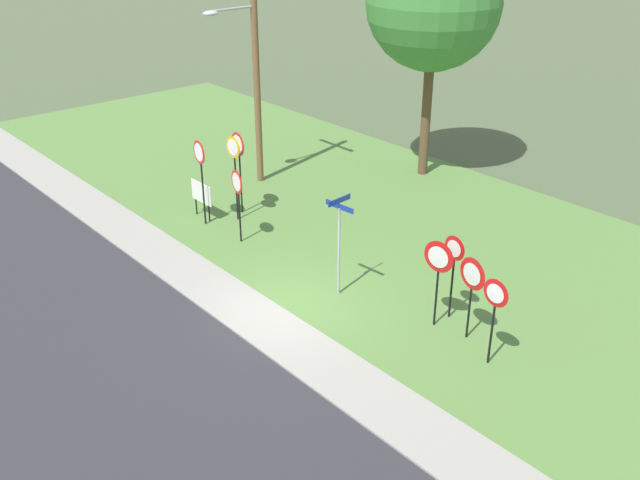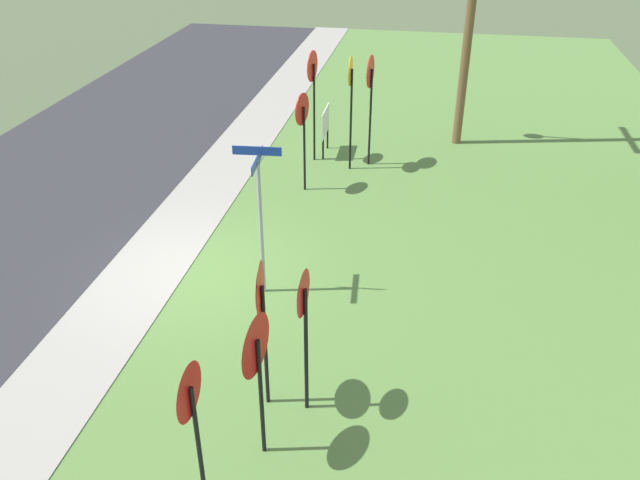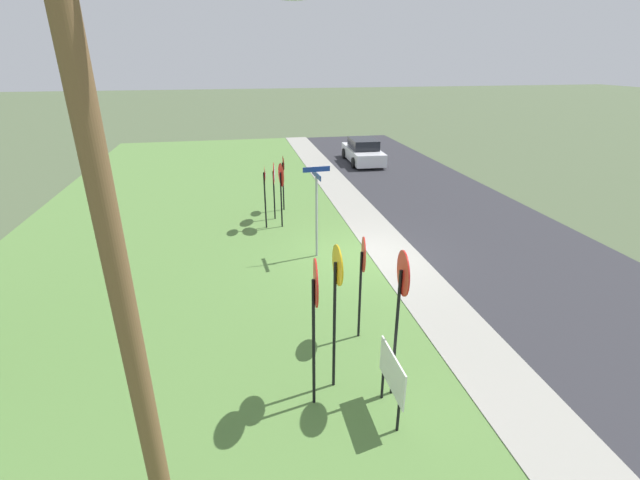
% 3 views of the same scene
% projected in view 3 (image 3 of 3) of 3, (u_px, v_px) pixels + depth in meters
% --- Properties ---
extents(ground_plane, '(160.00, 160.00, 0.00)m').
position_uv_depth(ground_plane, '(370.00, 257.00, 13.65)').
color(ground_plane, '#4C5B3D').
extents(road_asphalt, '(44.00, 6.40, 0.01)m').
position_uv_depth(road_asphalt, '(508.00, 245.00, 14.50)').
color(road_asphalt, '#2D2D33').
rests_on(road_asphalt, ground_plane).
extents(sidewalk_strip, '(44.00, 1.60, 0.06)m').
position_uv_depth(sidewalk_strip, '(394.00, 254.00, 13.78)').
color(sidewalk_strip, '#99968C').
rests_on(sidewalk_strip, ground_plane).
extents(grass_median, '(44.00, 12.00, 0.04)m').
position_uv_depth(grass_median, '(171.00, 273.00, 12.58)').
color(grass_median, '#567F3D').
rests_on(grass_median, ground_plane).
extents(stop_sign_near_left, '(0.71, 0.09, 2.89)m').
position_uv_depth(stop_sign_near_left, '(336.00, 288.00, 7.48)').
color(stop_sign_near_left, black).
rests_on(stop_sign_near_left, grass_median).
extents(stop_sign_near_right, '(0.76, 0.13, 2.87)m').
position_uv_depth(stop_sign_near_right, '(401.00, 294.00, 7.28)').
color(stop_sign_near_right, black).
rests_on(stop_sign_near_right, grass_median).
extents(stop_sign_far_left, '(0.79, 0.12, 2.84)m').
position_uv_depth(stop_sign_far_left, '(315.00, 302.00, 7.06)').
color(stop_sign_far_left, black).
rests_on(stop_sign_far_left, grass_median).
extents(stop_sign_far_center, '(0.73, 0.17, 2.38)m').
position_uv_depth(stop_sign_far_center, '(363.00, 267.00, 9.07)').
color(stop_sign_far_center, black).
rests_on(stop_sign_far_center, grass_median).
extents(yield_sign_near_left, '(0.82, 0.15, 2.20)m').
position_uv_depth(yield_sign_near_left, '(274.00, 178.00, 16.17)').
color(yield_sign_near_left, black).
rests_on(yield_sign_near_left, grass_median).
extents(yield_sign_near_right, '(0.65, 0.11, 2.32)m').
position_uv_depth(yield_sign_near_right, '(265.00, 182.00, 15.26)').
color(yield_sign_near_right, black).
rests_on(yield_sign_near_right, grass_median).
extents(yield_sign_far_left, '(0.68, 0.10, 2.22)m').
position_uv_depth(yield_sign_far_left, '(283.00, 170.00, 17.14)').
color(yield_sign_far_left, black).
rests_on(yield_sign_far_left, grass_median).
extents(yield_sign_far_right, '(0.83, 0.15, 2.36)m').
position_uv_depth(yield_sign_far_right, '(282.00, 180.00, 15.34)').
color(yield_sign_far_right, black).
rests_on(yield_sign_far_right, grass_median).
extents(street_name_post, '(0.96, 0.82, 2.84)m').
position_uv_depth(street_name_post, '(317.00, 204.00, 13.01)').
color(street_name_post, '#9EA0A8').
rests_on(street_name_post, grass_median).
extents(utility_pole, '(2.10, 2.16, 8.81)m').
position_uv_depth(utility_pole, '(115.00, 181.00, 3.86)').
color(utility_pole, brown).
rests_on(utility_pole, grass_median).
extents(notice_board, '(1.10, 0.06, 1.25)m').
position_uv_depth(notice_board, '(392.00, 375.00, 7.30)').
color(notice_board, black).
rests_on(notice_board, grass_median).
extents(parked_sedan_distant, '(4.33, 2.03, 1.39)m').
position_uv_depth(parked_sedan_distant, '(363.00, 152.00, 25.65)').
color(parked_sedan_distant, silver).
rests_on(parked_sedan_distant, road_asphalt).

